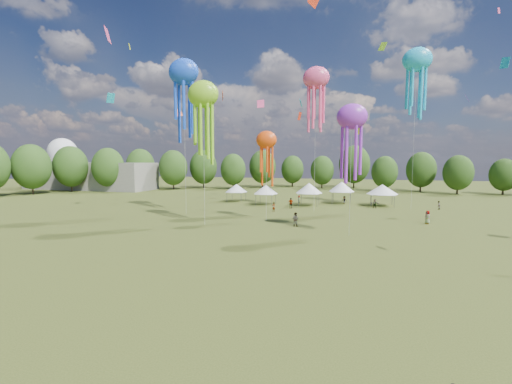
# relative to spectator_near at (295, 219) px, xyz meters

# --- Properties ---
(ground) EXTENTS (300.00, 300.00, 0.00)m
(ground) POSITION_rel_spectator_near_xyz_m (2.04, -30.98, -0.93)
(ground) COLOR #384416
(ground) RESTS_ON ground
(spectator_near) EXTENTS (1.06, 0.92, 1.86)m
(spectator_near) POSITION_rel_spectator_near_xyz_m (0.00, 0.00, 0.00)
(spectator_near) COLOR gray
(spectator_near) RESTS_ON ground
(spectators_far) EXTENTS (28.39, 20.20, 1.91)m
(spectators_far) POSITION_rel_spectator_near_xyz_m (7.22, 18.68, -0.09)
(spectators_far) COLOR gray
(spectators_far) RESTS_ON ground
(festival_tents) EXTENTS (34.49, 11.06, 4.43)m
(festival_tents) POSITION_rel_spectator_near_xyz_m (0.02, 23.74, 2.27)
(festival_tents) COLOR #47474C
(festival_tents) RESTS_ON ground
(show_kites) EXTENTS (40.94, 28.17, 28.08)m
(show_kites) POSITION_rel_spectator_near_xyz_m (-2.12, 8.88, 17.99)
(show_kites) COLOR #91DC24
(show_kites) RESTS_ON ground
(small_kites) EXTENTS (68.34, 56.18, 45.54)m
(small_kites) POSITION_rel_spectator_near_xyz_m (-0.55, 11.17, 28.48)
(small_kites) COLOR #91DC24
(small_kites) RESTS_ON ground
(treeline) EXTENTS (201.57, 95.24, 13.43)m
(treeline) POSITION_rel_spectator_near_xyz_m (-1.82, 31.53, 5.61)
(treeline) COLOR #38281C
(treeline) RESTS_ON ground
(hangar) EXTENTS (40.00, 12.00, 8.00)m
(hangar) POSITION_rel_spectator_near_xyz_m (-69.96, 41.02, 3.07)
(hangar) COLOR gray
(hangar) RESTS_ON ground
(radome) EXTENTS (9.00, 9.00, 16.00)m
(radome) POSITION_rel_spectator_near_xyz_m (-85.96, 47.02, 9.06)
(radome) COLOR white
(radome) RESTS_ON ground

